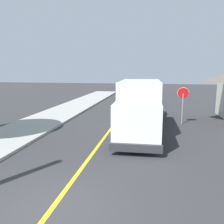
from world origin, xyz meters
name	(u,v)px	position (x,y,z in m)	size (l,w,h in m)	color
ground_plane	(51,210)	(0.00, 0.00, 0.00)	(120.00, 120.00, 0.00)	#303033
centre_line_yellow	(113,126)	(0.00, 10.00, 0.00)	(0.16, 56.00, 0.01)	gold
box_truck	(140,105)	(1.92, 8.29, 1.77)	(2.58, 7.24, 3.20)	silver
parked_car_near	(150,106)	(2.48, 14.20, 0.79)	(1.99, 4.48, 1.67)	#4C564C
parked_car_mid	(149,98)	(2.20, 20.51, 0.79)	(1.93, 4.45, 1.67)	#B7B7BC
parked_car_far	(148,92)	(1.96, 27.71, 0.79)	(1.85, 4.42, 1.67)	black
parked_car_furthest	(151,88)	(2.28, 34.24, 0.79)	(1.83, 4.41, 1.67)	maroon
stop_sign	(183,98)	(4.79, 11.49, 1.86)	(0.80, 0.10, 2.65)	gray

